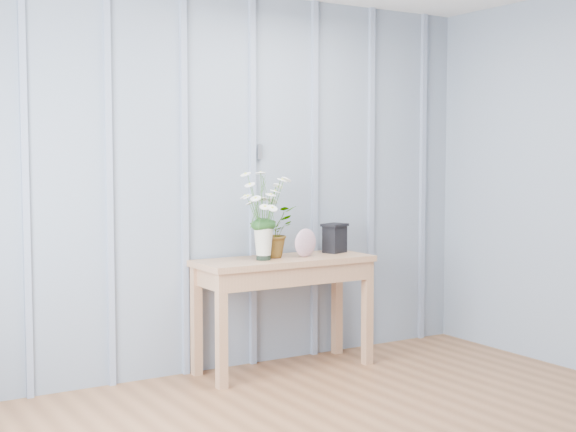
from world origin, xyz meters
TOP-DOWN VIEW (x-y plane):
  - room_shell at (0.00, 0.92)m, footprint 4.00×4.50m
  - sideboard at (0.35, 1.99)m, footprint 1.20×0.45m
  - daisy_vase at (0.18, 1.96)m, footprint 0.41×0.32m
  - spider_plant at (0.30, 2.06)m, footprint 0.38×0.36m
  - felt_disc_vessel at (0.50, 1.96)m, footprint 0.20×0.09m
  - carved_box at (0.80, 2.05)m, footprint 0.20×0.18m

SIDE VIEW (x-z plane):
  - sideboard at x=0.35m, z-range 0.26..1.01m
  - felt_disc_vessel at x=0.50m, z-range 0.75..0.94m
  - carved_box at x=0.80m, z-range 0.75..0.96m
  - spider_plant at x=0.30m, z-range 0.75..1.09m
  - daisy_vase at x=0.18m, z-range 0.82..1.41m
  - room_shell at x=0.00m, z-range 0.74..3.24m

